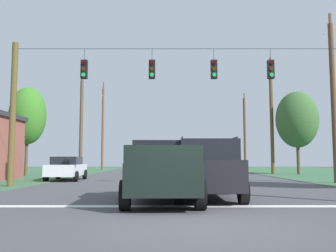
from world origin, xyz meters
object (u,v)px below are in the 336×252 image
tree_roadside_far_right (299,120)px  utility_pole_mid_right (335,99)px  overhead_signal_span (180,105)px  distant_car_crossing_white (68,168)px  utility_pole_far_left (83,125)px  tree_roadside_left (29,116)px  utility_pole_distant_right (104,126)px  utility_pole_far_right (273,116)px  utility_pole_near_left (246,132)px  pickup_truck (163,171)px  suv_black (207,168)px

tree_roadside_far_right → utility_pole_mid_right: bearing=-100.2°
overhead_signal_span → distant_car_crossing_white: 9.58m
utility_pole_mid_right → utility_pole_far_left: utility_pole_mid_right is taller
utility_pole_mid_right → tree_roadside_left: 23.22m
utility_pole_distant_right → tree_roadside_left: 15.66m
utility_pole_far_right → utility_pole_near_left: utility_pole_far_right is taller
tree_roadside_far_right → utility_pole_far_right: bearing=161.3°
pickup_truck → utility_pole_near_left: 34.67m
distant_car_crossing_white → overhead_signal_span: bearing=-38.5°
utility_pole_distant_right → suv_black: bearing=-73.7°
distant_car_crossing_white → utility_pole_far_right: (16.07, 9.49, 4.56)m
tree_roadside_far_right → utility_pole_near_left: bearing=99.3°
overhead_signal_span → utility_pole_far_left: size_ratio=1.80×
utility_pole_far_left → tree_roadside_left: 4.79m
tree_roadside_far_right → pickup_truck: bearing=-119.8°
utility_pole_far_right → tree_roadside_far_right: utility_pole_far_right is taller
suv_black → utility_pole_far_left: bearing=114.5°
overhead_signal_span → tree_roadside_far_right: tree_roadside_far_right is taller
suv_black → tree_roadside_left: tree_roadside_left is taller
tree_roadside_far_right → distant_car_crossing_white: bearing=-154.2°
utility_pole_near_left → distant_car_crossing_white: bearing=-127.1°
utility_pole_distant_right → pickup_truck: bearing=-76.6°
overhead_signal_span → utility_pole_far_right: 17.63m
pickup_truck → utility_pole_distant_right: utility_pole_distant_right is taller
distant_car_crossing_white → utility_pole_near_left: (16.09, 21.27, 3.93)m
suv_black → tree_roadside_left: (-13.02, 17.32, 3.90)m
utility_pole_near_left → tree_roadside_left: bearing=-145.2°
overhead_signal_span → tree_roadside_left: size_ratio=2.27×
suv_black → utility_pole_near_left: utility_pole_near_left is taller
pickup_truck → utility_pole_near_left: utility_pole_near_left is taller
distant_car_crossing_white → tree_roadside_far_right: (18.14, 8.79, 4.12)m
pickup_truck → tree_roadside_far_right: size_ratio=0.73×
utility_pole_near_left → utility_pole_far_left: bearing=-145.8°
pickup_truck → distant_car_crossing_white: bearing=118.3°
overhead_signal_span → tree_roadside_left: bearing=135.3°
pickup_truck → utility_pole_distant_right: 34.75m
utility_pole_near_left → utility_pole_far_left: (-17.49, -11.89, -0.23)m
utility_pole_distant_right → tree_roadside_far_right: (19.81, -12.93, -0.61)m
overhead_signal_span → utility_pole_mid_right: bearing=16.1°
utility_pole_mid_right → pickup_truck: bearing=-137.8°
distant_car_crossing_white → utility_pole_mid_right: bearing=-10.7°
distant_car_crossing_white → utility_pole_near_left: utility_pole_near_left is taller
tree_roadside_far_right → tree_roadside_left: size_ratio=1.01×
distant_car_crossing_white → tree_roadside_left: (-5.18, 6.47, 4.17)m
distant_car_crossing_white → suv_black: bearing=-54.2°
distant_car_crossing_white → utility_pole_near_left: 26.96m
utility_pole_far_right → utility_pole_far_left: (-17.47, -0.11, -0.86)m
pickup_truck → tree_roadside_left: bearing=122.2°
suv_black → utility_pole_near_left: size_ratio=0.50×
overhead_signal_span → utility_pole_far_right: size_ratio=1.55×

